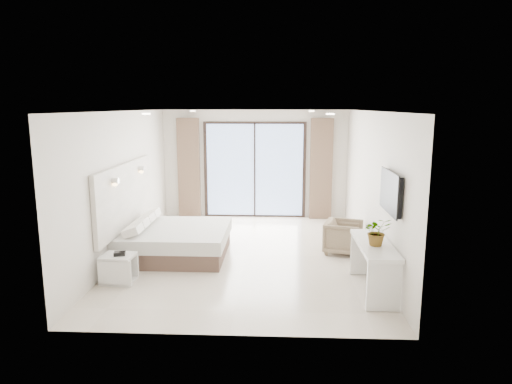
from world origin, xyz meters
TOP-DOWN VIEW (x-y plane):
  - ground at (0.00, 0.00)m, footprint 6.20×6.20m
  - room_shell at (-0.20, 0.71)m, footprint 4.62×6.22m
  - bed at (-1.35, -0.08)m, footprint 1.92×1.83m
  - nightstand at (-1.95, -1.47)m, footprint 0.54×0.46m
  - phone at (-1.91, -1.49)m, footprint 0.20×0.17m
  - console_desk at (2.04, -1.63)m, footprint 0.48×1.55m
  - plant at (2.04, -1.76)m, footprint 0.43×0.46m
  - armchair at (1.85, 0.22)m, footprint 0.79×0.82m

SIDE VIEW (x-z plane):
  - ground at x=0.00m, z-range 0.00..0.00m
  - nightstand at x=-1.95m, z-range 0.00..0.46m
  - bed at x=-1.35m, z-range -0.05..0.62m
  - armchair at x=1.85m, z-range 0.00..0.69m
  - phone at x=-1.91m, z-range 0.46..0.52m
  - console_desk at x=2.04m, z-range 0.17..0.94m
  - plant at x=2.04m, z-range 0.77..1.10m
  - room_shell at x=-0.20m, z-range 0.22..2.94m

